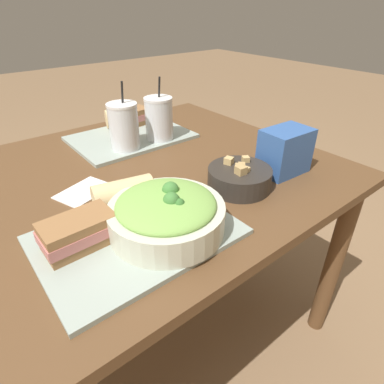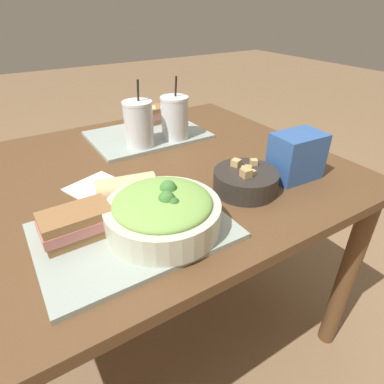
{
  "view_description": "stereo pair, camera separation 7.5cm",
  "coord_description": "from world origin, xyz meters",
  "px_view_note": "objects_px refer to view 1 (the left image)",
  "views": [
    {
      "loc": [
        -0.34,
        -0.78,
        1.16
      ],
      "look_at": [
        0.06,
        -0.28,
        0.77
      ],
      "focal_mm": 30.0,
      "sensor_mm": 36.0,
      "label": 1
    },
    {
      "loc": [
        -0.28,
        -0.82,
        1.16
      ],
      "look_at": [
        0.06,
        -0.28,
        0.77
      ],
      "focal_mm": 30.0,
      "sensor_mm": 36.0,
      "label": 2
    }
  ],
  "objects_px": {
    "drink_cup_red": "(159,120)",
    "chip_bag": "(285,151)",
    "sandwich_near": "(79,232)",
    "baguette_near": "(125,194)",
    "sandwich_far": "(131,118)",
    "baguette_far": "(122,118)",
    "napkin_folded": "(84,191)",
    "soup_bowl": "(239,177)",
    "drink_cup_dark": "(124,128)",
    "salad_bowl": "(167,213)"
  },
  "relations": [
    {
      "from": "drink_cup_red",
      "to": "chip_bag",
      "type": "bearing_deg",
      "value": -70.21
    },
    {
      "from": "sandwich_near",
      "to": "baguette_near",
      "type": "bearing_deg",
      "value": 24.76
    },
    {
      "from": "sandwich_far",
      "to": "chip_bag",
      "type": "bearing_deg",
      "value": -83.41
    },
    {
      "from": "baguette_far",
      "to": "napkin_folded",
      "type": "bearing_deg",
      "value": 156.03
    },
    {
      "from": "soup_bowl",
      "to": "baguette_near",
      "type": "height_order",
      "value": "baguette_near"
    },
    {
      "from": "baguette_far",
      "to": "drink_cup_dark",
      "type": "relative_size",
      "value": 0.62
    },
    {
      "from": "baguette_near",
      "to": "drink_cup_red",
      "type": "relative_size",
      "value": 0.72
    },
    {
      "from": "salad_bowl",
      "to": "sandwich_near",
      "type": "bearing_deg",
      "value": 156.77
    },
    {
      "from": "salad_bowl",
      "to": "drink_cup_red",
      "type": "bearing_deg",
      "value": 57.76
    },
    {
      "from": "soup_bowl",
      "to": "sandwich_near",
      "type": "height_order",
      "value": "soup_bowl"
    },
    {
      "from": "salad_bowl",
      "to": "sandwich_near",
      "type": "height_order",
      "value": "salad_bowl"
    },
    {
      "from": "salad_bowl",
      "to": "baguette_far",
      "type": "xyz_separation_m",
      "value": [
        0.25,
        0.66,
        -0.01
      ]
    },
    {
      "from": "sandwich_near",
      "to": "drink_cup_dark",
      "type": "distance_m",
      "value": 0.5
    },
    {
      "from": "salad_bowl",
      "to": "baguette_near",
      "type": "distance_m",
      "value": 0.14
    },
    {
      "from": "baguette_near",
      "to": "napkin_folded",
      "type": "relative_size",
      "value": 0.96
    },
    {
      "from": "sandwich_far",
      "to": "baguette_far",
      "type": "xyz_separation_m",
      "value": [
        -0.03,
        0.01,
        0.0
      ]
    },
    {
      "from": "baguette_near",
      "to": "drink_cup_red",
      "type": "bearing_deg",
      "value": -32.43
    },
    {
      "from": "sandwich_near",
      "to": "baguette_far",
      "type": "xyz_separation_m",
      "value": [
        0.42,
        0.59,
        0.0
      ]
    },
    {
      "from": "sandwich_far",
      "to": "baguette_far",
      "type": "bearing_deg",
      "value": 148.22
    },
    {
      "from": "baguette_near",
      "to": "drink_cup_dark",
      "type": "distance_m",
      "value": 0.37
    },
    {
      "from": "soup_bowl",
      "to": "napkin_folded",
      "type": "bearing_deg",
      "value": 144.57
    },
    {
      "from": "soup_bowl",
      "to": "sandwich_far",
      "type": "bearing_deg",
      "value": 89.46
    },
    {
      "from": "salad_bowl",
      "to": "sandwich_far",
      "type": "bearing_deg",
      "value": 66.73
    },
    {
      "from": "baguette_near",
      "to": "sandwich_far",
      "type": "relative_size",
      "value": 0.96
    },
    {
      "from": "soup_bowl",
      "to": "chip_bag",
      "type": "xyz_separation_m",
      "value": [
        0.17,
        -0.01,
        0.03
      ]
    },
    {
      "from": "drink_cup_dark",
      "to": "chip_bag",
      "type": "bearing_deg",
      "value": -55.65
    },
    {
      "from": "baguette_near",
      "to": "sandwich_near",
      "type": "bearing_deg",
      "value": 128.28
    },
    {
      "from": "baguette_near",
      "to": "sandwich_far",
      "type": "height_order",
      "value": "baguette_near"
    },
    {
      "from": "sandwich_far",
      "to": "napkin_folded",
      "type": "bearing_deg",
      "value": -143.12
    },
    {
      "from": "baguette_far",
      "to": "sandwich_far",
      "type": "bearing_deg",
      "value": -96.32
    },
    {
      "from": "drink_cup_red",
      "to": "napkin_folded",
      "type": "bearing_deg",
      "value": -155.13
    },
    {
      "from": "drink_cup_dark",
      "to": "chip_bag",
      "type": "distance_m",
      "value": 0.52
    },
    {
      "from": "sandwich_near",
      "to": "baguette_far",
      "type": "height_order",
      "value": "baguette_far"
    },
    {
      "from": "sandwich_near",
      "to": "drink_cup_red",
      "type": "xyz_separation_m",
      "value": [
        0.46,
        0.39,
        0.04
      ]
    },
    {
      "from": "sandwich_near",
      "to": "drink_cup_dark",
      "type": "bearing_deg",
      "value": 49.33
    },
    {
      "from": "sandwich_far",
      "to": "chip_bag",
      "type": "height_order",
      "value": "chip_bag"
    },
    {
      "from": "baguette_near",
      "to": "sandwich_far",
      "type": "xyz_separation_m",
      "value": [
        0.3,
        0.51,
        -0.0
      ]
    },
    {
      "from": "baguette_near",
      "to": "chip_bag",
      "type": "xyz_separation_m",
      "value": [
        0.47,
        -0.11,
        0.02
      ]
    },
    {
      "from": "sandwich_far",
      "to": "drink_cup_dark",
      "type": "bearing_deg",
      "value": -132.66
    },
    {
      "from": "chip_bag",
      "to": "napkin_folded",
      "type": "height_order",
      "value": "chip_bag"
    },
    {
      "from": "drink_cup_red",
      "to": "napkin_folded",
      "type": "xyz_separation_m",
      "value": [
        -0.36,
        -0.17,
        -0.08
      ]
    },
    {
      "from": "salad_bowl",
      "to": "napkin_folded",
      "type": "relative_size",
      "value": 1.55
    },
    {
      "from": "sandwich_far",
      "to": "napkin_folded",
      "type": "distance_m",
      "value": 0.5
    },
    {
      "from": "sandwich_far",
      "to": "napkin_folded",
      "type": "relative_size",
      "value": 1.0
    },
    {
      "from": "soup_bowl",
      "to": "baguette_near",
      "type": "relative_size",
      "value": 1.12
    },
    {
      "from": "sandwich_far",
      "to": "drink_cup_red",
      "type": "xyz_separation_m",
      "value": [
        0.01,
        -0.19,
        0.04
      ]
    },
    {
      "from": "sandwich_near",
      "to": "napkin_folded",
      "type": "bearing_deg",
      "value": 65.43
    },
    {
      "from": "baguette_far",
      "to": "soup_bowl",
      "type": "bearing_deg",
      "value": -160.65
    },
    {
      "from": "chip_bag",
      "to": "drink_cup_dark",
      "type": "bearing_deg",
      "value": 127.46
    },
    {
      "from": "sandwich_near",
      "to": "baguette_near",
      "type": "xyz_separation_m",
      "value": [
        0.14,
        0.07,
        0.0
      ]
    }
  ]
}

